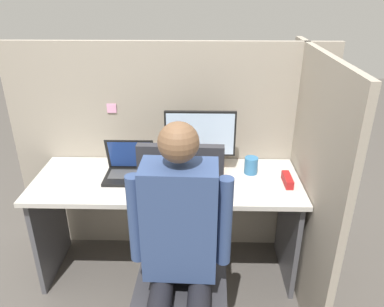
# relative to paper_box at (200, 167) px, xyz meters

# --- Properties ---
(ground_plane) EXTENTS (12.00, 12.00, 0.00)m
(ground_plane) POSITION_rel_paper_box_xyz_m (-0.21, -0.42, -0.76)
(ground_plane) COLOR #514C47
(cubicle_panel_back) EXTENTS (2.17, 0.05, 1.53)m
(cubicle_panel_back) POSITION_rel_paper_box_xyz_m (-0.21, 0.21, 0.01)
(cubicle_panel_back) COLOR gray
(cubicle_panel_back) RESTS_ON ground
(cubicle_panel_right) EXTENTS (0.04, 1.23, 1.53)m
(cubicle_panel_right) POSITION_rel_paper_box_xyz_m (0.65, -0.18, 0.01)
(cubicle_panel_right) COLOR gray
(cubicle_panel_right) RESTS_ON ground
(desk) EXTENTS (1.67, 0.61, 0.73)m
(desk) POSITION_rel_paper_box_xyz_m (-0.21, -0.12, -0.19)
(desk) COLOR beige
(desk) RESTS_ON ground
(paper_box) EXTENTS (0.29, 0.25, 0.05)m
(paper_box) POSITION_rel_paper_box_xyz_m (0.00, 0.00, 0.00)
(paper_box) COLOR orange
(paper_box) RESTS_ON desk
(monitor) EXTENTS (0.45, 0.24, 0.35)m
(monitor) POSITION_rel_paper_box_xyz_m (0.00, 0.00, 0.20)
(monitor) COLOR black
(monitor) RESTS_ON paper_box
(laptop) EXTENTS (0.31, 0.23, 0.24)m
(laptop) POSITION_rel_paper_box_xyz_m (-0.44, -0.09, 0.02)
(laptop) COLOR black
(laptop) RESTS_ON desk
(mouse) EXTENTS (0.07, 0.05, 0.03)m
(mouse) POSITION_rel_paper_box_xyz_m (-0.22, -0.26, -0.01)
(mouse) COLOR gray
(mouse) RESTS_ON desk
(stapler) EXTENTS (0.04, 0.16, 0.05)m
(stapler) POSITION_rel_paper_box_xyz_m (0.54, -0.16, -0.00)
(stapler) COLOR #A31919
(stapler) RESTS_ON desk
(carrot_toy) EXTENTS (0.04, 0.14, 0.04)m
(carrot_toy) POSITION_rel_paper_box_xyz_m (-0.30, -0.34, -0.01)
(carrot_toy) COLOR orange
(carrot_toy) RESTS_ON desk
(office_chair) EXTENTS (0.52, 0.57, 1.13)m
(office_chair) POSITION_rel_paper_box_xyz_m (-0.09, -0.64, -0.19)
(office_chair) COLOR #2D2D33
(office_chair) RESTS_ON ground
(person) EXTENTS (0.48, 0.40, 1.35)m
(person) POSITION_rel_paper_box_xyz_m (-0.09, -0.80, 0.02)
(person) COLOR black
(person) RESTS_ON ground
(coffee_mug) EXTENTS (0.09, 0.09, 0.11)m
(coffee_mug) POSITION_rel_paper_box_xyz_m (0.33, -0.02, 0.03)
(coffee_mug) COLOR teal
(coffee_mug) RESTS_ON desk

